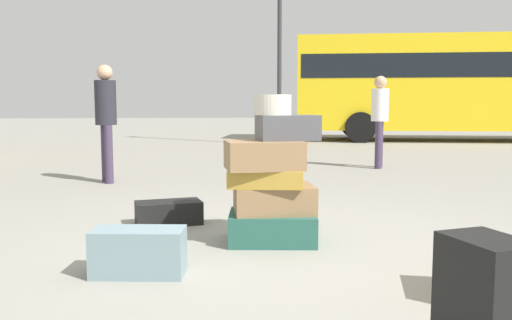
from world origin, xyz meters
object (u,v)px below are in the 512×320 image
object	(u,v)px
suitcase_black_foreground_near	(169,213)
person_bearded_onlooker	(106,113)
suitcase_black_behind_tower	(485,320)
person_tourist_with_camera	(380,113)
parked_bus	(472,81)
suitcase_tower	(272,183)
suitcase_slate_right_side	(139,252)

from	to	relation	value
suitcase_black_foreground_near	person_bearded_onlooker	world-z (taller)	person_bearded_onlooker
suitcase_black_behind_tower	person_tourist_with_camera	distance (m)	7.50
suitcase_black_behind_tower	parked_bus	size ratio (longest dim) A/B	0.06
suitcase_tower	suitcase_black_foreground_near	world-z (taller)	suitcase_tower
suitcase_tower	person_bearded_onlooker	size ratio (longest dim) A/B	0.71
suitcase_black_foreground_near	person_tourist_with_camera	bearing A→B (deg)	37.43
person_bearded_onlooker	person_tourist_with_camera	world-z (taller)	person_bearded_onlooker
suitcase_slate_right_side	suitcase_black_foreground_near	size ratio (longest dim) A/B	1.00
suitcase_slate_right_side	suitcase_black_behind_tower	bearing A→B (deg)	-40.88
suitcase_black_foreground_near	parked_bus	xyz separation A→B (m)	(8.58, 10.60, 1.73)
parked_bus	suitcase_black_behind_tower	bearing A→B (deg)	-105.52
person_tourist_with_camera	suitcase_black_behind_tower	bearing A→B (deg)	8.28
suitcase_slate_right_side	suitcase_black_foreground_near	world-z (taller)	suitcase_slate_right_side
suitcase_slate_right_side	parked_bus	xyz separation A→B (m)	(8.68, 12.08, 1.68)
suitcase_tower	suitcase_black_foreground_near	distance (m)	1.21
suitcase_black_foreground_near	person_tourist_with_camera	distance (m)	5.38
person_bearded_onlooker	suitcase_black_behind_tower	bearing A→B (deg)	0.89
suitcase_slate_right_side	person_bearded_onlooker	distance (m)	4.44
suitcase_tower	suitcase_black_behind_tower	world-z (taller)	suitcase_tower
suitcase_tower	suitcase_black_foreground_near	xyz separation A→B (m)	(-0.88, 0.74, -0.38)
suitcase_slate_right_side	person_tourist_with_camera	world-z (taller)	person_tourist_with_camera
suitcase_black_foreground_near	parked_bus	bearing A→B (deg)	38.63
suitcase_black_behind_tower	person_tourist_with_camera	size ratio (longest dim) A/B	0.39
suitcase_black_behind_tower	suitcase_black_foreground_near	size ratio (longest dim) A/B	1.05
suitcase_slate_right_side	suitcase_black_foreground_near	bearing A→B (deg)	93.14
suitcase_black_behind_tower	person_tourist_with_camera	world-z (taller)	person_tourist_with_camera
suitcase_black_behind_tower	person_tourist_with_camera	xyz separation A→B (m)	(2.05, 7.19, 0.65)
person_tourist_with_camera	suitcase_black_foreground_near	bearing A→B (deg)	-15.94
suitcase_slate_right_side	person_tourist_with_camera	size ratio (longest dim) A/B	0.37
person_bearded_onlooker	person_tourist_with_camera	size ratio (longest dim) A/B	1.04
suitcase_slate_right_side	suitcase_black_foreground_near	distance (m)	1.49
suitcase_tower	suitcase_slate_right_side	world-z (taller)	suitcase_tower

